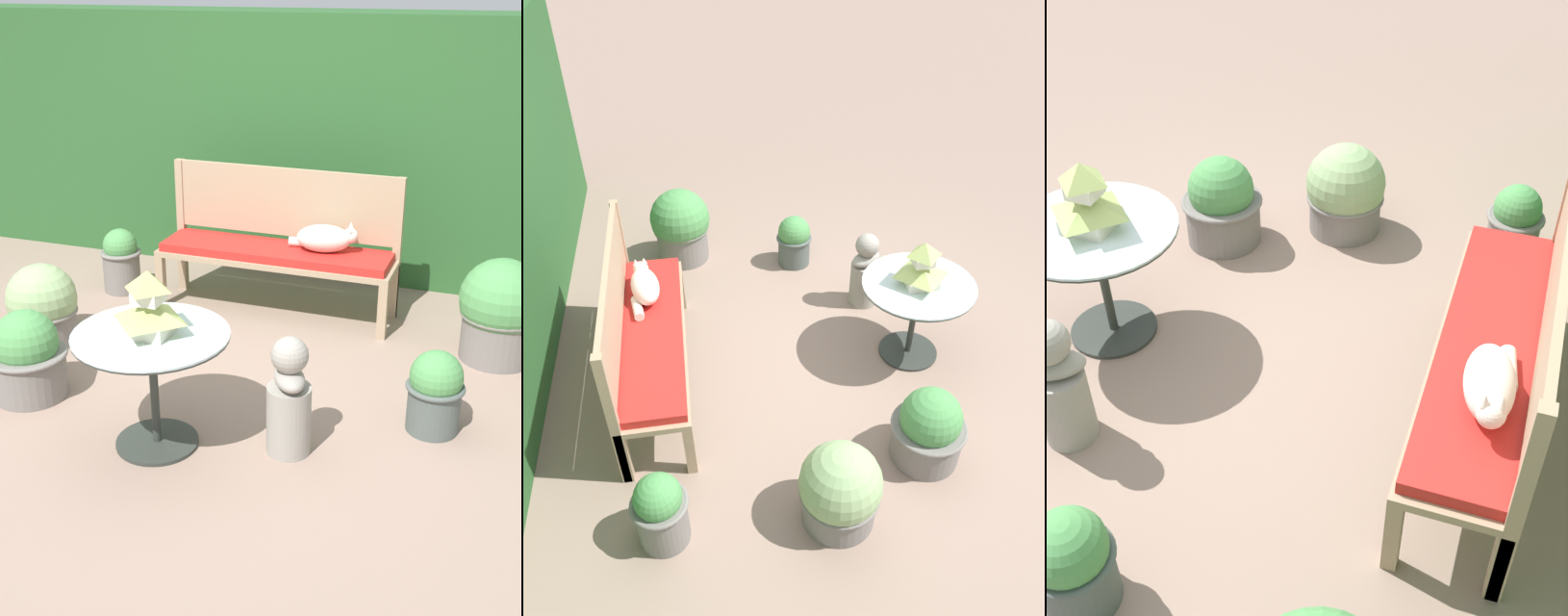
% 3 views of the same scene
% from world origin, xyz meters
% --- Properties ---
extents(ground, '(30.00, 30.00, 0.00)m').
position_xyz_m(ground, '(0.00, 0.00, 0.00)').
color(ground, gray).
extents(garden_bench, '(1.70, 0.44, 0.49)m').
position_xyz_m(garden_bench, '(0.07, 1.24, 0.42)').
color(garden_bench, tan).
rests_on(garden_bench, ground).
extents(bench_backrest, '(1.70, 0.06, 1.01)m').
position_xyz_m(bench_backrest, '(0.07, 1.44, 0.72)').
color(bench_backrest, tan).
rests_on(bench_backrest, ground).
extents(cat, '(0.50, 0.25, 0.21)m').
position_xyz_m(cat, '(0.41, 1.27, 0.58)').
color(cat, silver).
rests_on(cat, garden_bench).
extents(patio_table, '(0.79, 0.79, 0.64)m').
position_xyz_m(patio_table, '(0.04, -0.60, 0.50)').
color(patio_table, '#2D332D').
rests_on(patio_table, ground).
extents(pagoda_birdhouse, '(0.29, 0.29, 0.33)m').
position_xyz_m(pagoda_birdhouse, '(0.04, -0.60, 0.78)').
color(pagoda_birdhouse, silver).
rests_on(pagoda_birdhouse, patio_table).
extents(garden_bust, '(0.26, 0.30, 0.64)m').
position_xyz_m(garden_bust, '(0.71, -0.43, 0.30)').
color(garden_bust, gray).
rests_on(garden_bust, ground).
extents(potted_plant_table_far, '(0.46, 0.46, 0.54)m').
position_xyz_m(potted_plant_table_far, '(-1.21, 0.25, 0.25)').
color(potted_plant_table_far, slate).
rests_on(potted_plant_table_far, ground).
extents(potted_plant_table_near, '(0.31, 0.31, 0.49)m').
position_xyz_m(potted_plant_table_near, '(-1.17, 1.22, 0.25)').
color(potted_plant_table_near, slate).
rests_on(potted_plant_table_near, ground).
extents(potted_plant_hedge_corner, '(0.31, 0.31, 0.46)m').
position_xyz_m(potted_plant_hedge_corner, '(1.37, 0.03, 0.23)').
color(potted_plant_hedge_corner, '#4C5651').
rests_on(potted_plant_hedge_corner, ground).
extents(potted_plant_patio_mid, '(0.46, 0.46, 0.53)m').
position_xyz_m(potted_plant_patio_mid, '(-0.88, -0.39, 0.24)').
color(potted_plant_patio_mid, slate).
rests_on(potted_plant_patio_mid, ground).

